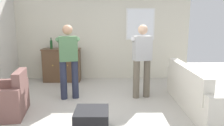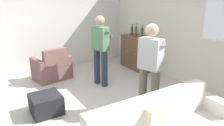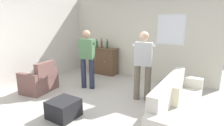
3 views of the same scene
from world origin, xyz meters
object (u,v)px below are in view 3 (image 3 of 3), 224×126
couch (177,108)px  person_standing_right (143,63)px  bottle_liquor_amber (97,44)px  bottle_spirits_clear (102,44)px  armchair (40,81)px  sideboard_cabinet (103,61)px  ottoman (64,109)px  bottle_wine_green (107,45)px  person_standing_left (87,57)px

couch → person_standing_right: bearing=145.0°
person_standing_right → bottle_liquor_amber: bearing=149.4°
couch → bottle_spirits_clear: (-3.15, 2.07, 0.78)m
couch → person_standing_right: 1.33m
armchair → sideboard_cabinet: 2.45m
sideboard_cabinet → ottoman: bearing=-69.7°
ottoman → bottle_wine_green: bearing=107.2°
bottle_wine_green → bottle_spirits_clear: 0.22m
person_standing_left → ottoman: bearing=-67.6°
couch → bottle_liquor_amber: 4.08m
bottle_wine_green → person_standing_right: bearing=-36.3°
sideboard_cabinet → ottoman: 3.26m
couch → sideboard_cabinet: sideboard_cabinet is taller
sideboard_cabinet → ottoman: (1.13, -3.04, -0.30)m
ottoman → person_standing_right: 2.05m
bottle_liquor_amber → person_standing_right: person_standing_right is taller
armchair → bottle_liquor_amber: bottle_liquor_amber is taller
couch → bottle_spirits_clear: bottle_spirits_clear is taller
couch → ottoman: couch is taller
couch → bottle_spirits_clear: 3.85m
bottle_wine_green → bottle_spirits_clear: (-0.22, -0.05, 0.01)m
armchair → bottle_liquor_amber: size_ratio=3.08×
sideboard_cabinet → bottle_spirits_clear: bottle_spirits_clear is taller
armchair → person_standing_left: person_standing_left is taller
sideboard_cabinet → person_standing_right: (2.15, -1.43, 0.45)m
armchair → sideboard_cabinet: bearing=78.5°
armchair → person_standing_right: bearing=20.2°
bottle_wine_green → ottoman: bearing=-72.8°
ottoman → bottle_spirits_clear: bearing=111.2°
bottle_spirits_clear → bottle_liquor_amber: bearing=169.6°
couch → bottle_wine_green: bottle_wine_green is taller
bottle_liquor_amber → person_standing_left: (0.78, -1.51, -0.16)m
sideboard_cabinet → bottle_wine_green: 0.64m
bottle_wine_green → bottle_spirits_clear: bottle_spirits_clear is taller
ottoman → person_standing_left: bearing=112.4°
bottle_liquor_amber → person_standing_left: person_standing_left is taller
armchair → bottle_spirits_clear: 2.54m
ottoman → person_standing_right: person_standing_right is taller
person_standing_left → sideboard_cabinet: bearing=108.1°
ottoman → person_standing_left: person_standing_left is taller
armchair → bottle_wine_green: bearing=74.6°
bottle_liquor_amber → person_standing_right: bearing=-30.6°
couch → sideboard_cabinet: 3.76m
sideboard_cabinet → person_standing_left: bearing=-71.9°
armchair → bottle_wine_green: (0.66, 2.41, 0.82)m
bottle_wine_green → ottoman: (0.95, -3.06, -0.92)m
sideboard_cabinet → person_standing_right: bearing=-33.6°
sideboard_cabinet → ottoman: sideboard_cabinet is taller
armchair → ottoman: size_ratio=1.81×
couch → person_standing_left: 2.76m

